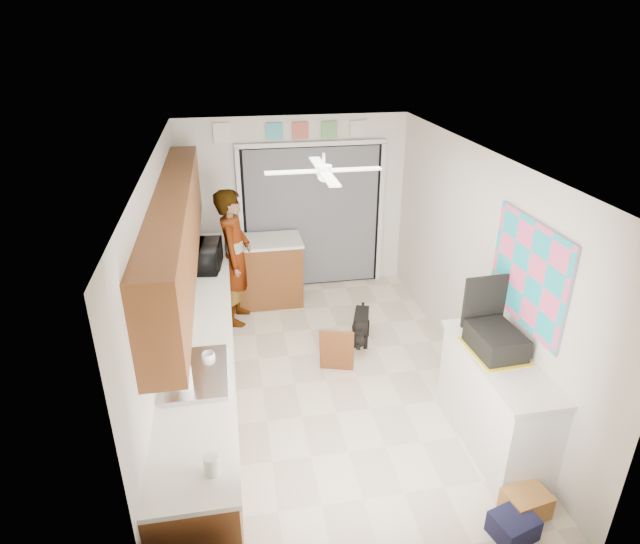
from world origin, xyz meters
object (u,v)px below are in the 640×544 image
cup (209,357)px  paper_towel_roll (185,380)px  suitcase (496,341)px  soap_bottle (188,306)px  man (235,257)px  cardboard_box (526,503)px  navy_crate (513,526)px  microwave (204,256)px  dog (361,326)px

cup → paper_towel_roll: paper_towel_roll is taller
paper_towel_roll → suitcase: size_ratio=0.48×
paper_towel_roll → suitcase: 2.69m
soap_bottle → man: size_ratio=0.17×
suitcase → soap_bottle: bearing=155.1°
cardboard_box → paper_towel_roll: bearing=162.7°
cardboard_box → suitcase: bearing=85.7°
cardboard_box → navy_crate: size_ratio=1.07×
cardboard_box → cup: bearing=153.5°
microwave → man: 0.54m
suitcase → man: 3.45m
cardboard_box → navy_crate: (-0.20, -0.17, -0.01)m
paper_towel_roll → cup: bearing=67.5°
cardboard_box → man: size_ratio=0.19×
suitcase → dog: suitcase is taller
paper_towel_roll → suitcase: paper_towel_roll is taller
suitcase → navy_crate: 1.49m
soap_bottle → cup: 0.81m
cup → paper_towel_roll: bearing=-112.5°
cardboard_box → man: bearing=121.0°
soap_bottle → cup: soap_bottle is taller
microwave → navy_crate: microwave is taller
suitcase → cardboard_box: (-0.07, -0.94, -0.94)m
cup → cardboard_box: cup is taller
navy_crate → cardboard_box: bearing=40.6°
man → dog: 1.82m
man → suitcase: bearing=-128.9°
cup → paper_towel_roll: size_ratio=0.47×
navy_crate → man: size_ratio=0.18×
navy_crate → microwave: bearing=124.2°
navy_crate → man: bearing=117.5°
cardboard_box → microwave: bearing=127.9°
cardboard_box → man: (-2.15, 3.58, 0.79)m
cup → microwave: bearing=91.8°
dog → cardboard_box: bearing=-57.7°
soap_bottle → paper_towel_roll: soap_bottle is taller
soap_bottle → navy_crate: (2.45, -2.17, -1.00)m
cardboard_box → dog: size_ratio=0.60×
paper_towel_roll → cardboard_box: (2.62, -0.81, -0.95)m
suitcase → dog: (-0.75, 1.81, -0.82)m
cup → suitcase: size_ratio=0.22×
soap_bottle → suitcase: (2.72, -1.06, -0.05)m
man → navy_crate: bearing=-141.5°
microwave → suitcase: 3.45m
microwave → navy_crate: bearing=-139.5°
soap_bottle → navy_crate: size_ratio=0.97×
soap_bottle → paper_towel_roll: 1.19m
man → paper_towel_roll: bearing=-178.5°
dog → paper_towel_roll: bearing=-116.7°
cup → suitcase: suitcase is taller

